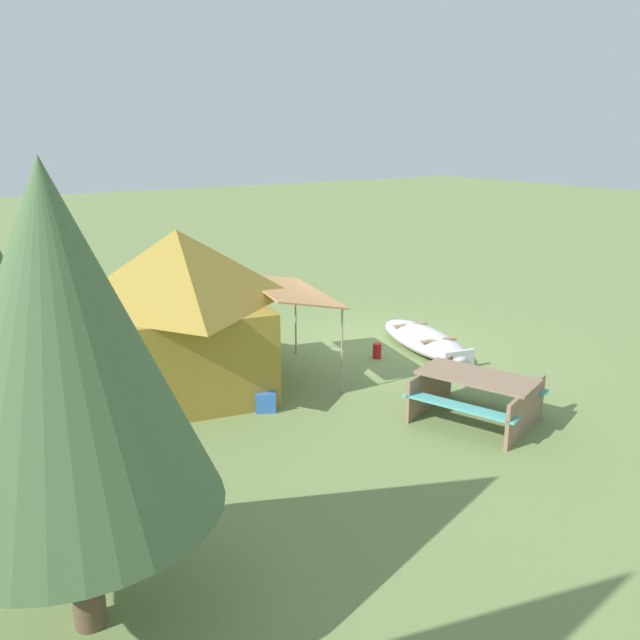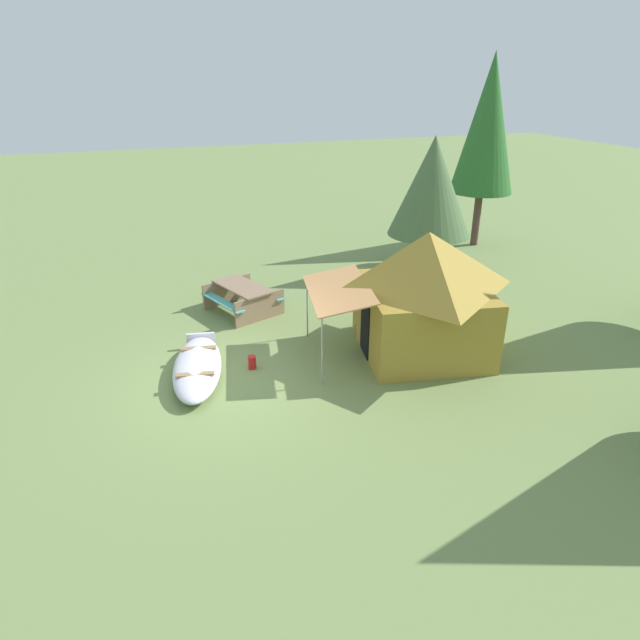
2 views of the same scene
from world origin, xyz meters
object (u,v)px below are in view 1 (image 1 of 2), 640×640
Objects in this scene: cooler_box at (266,398)px; pine_tree_back_right at (59,345)px; canvas_cabin_tent at (181,310)px; beached_rowboat at (424,339)px; fuel_can at (377,351)px; picnic_table at (476,392)px.

pine_tree_back_right is at bearing 132.98° from cooler_box.
cooler_box is 0.14× the size of pine_tree_back_right.
canvas_cabin_tent is 2.12m from cooler_box.
fuel_can is at bearing 85.44° from beached_rowboat.
picnic_table is 0.52× the size of pine_tree_back_right.
cooler_box reaches higher than fuel_can.
fuel_can is (0.09, 1.18, -0.06)m from beached_rowboat.
beached_rowboat is 0.68× the size of canvas_cabin_tent.
pine_tree_back_right reaches higher than beached_rowboat.
fuel_can is at bearing -73.27° from cooler_box.
cooler_box is (-0.83, 4.26, -0.05)m from beached_rowboat.
beached_rowboat is 10.09× the size of fuel_can.
cooler_box is 1.96× the size of fuel_can.
canvas_cabin_tent is at bearing 83.47° from beached_rowboat.
canvas_cabin_tent is at bearing 30.66° from cooler_box.
pine_tree_back_right is at bearing 101.32° from picnic_table.
pine_tree_back_right is at bearing 118.50° from beached_rowboat.
picnic_table is at bearing -78.68° from pine_tree_back_right.
picnic_table is 6.89m from pine_tree_back_right.
canvas_cabin_tent is 14.87× the size of fuel_can.
picnic_table is 3.44m from cooler_box.
beached_rowboat is at bearing -96.53° from canvas_cabin_tent.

